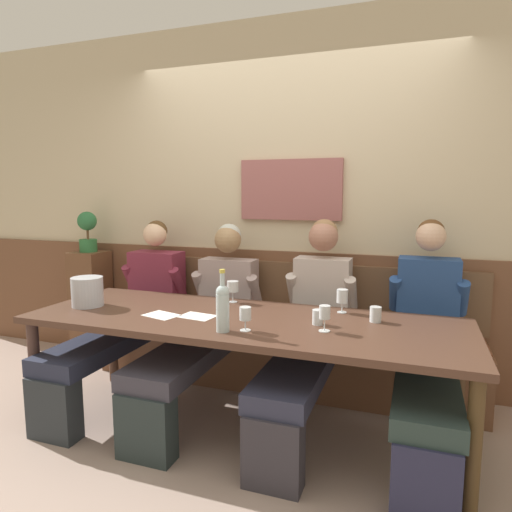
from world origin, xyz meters
name	(u,v)px	position (x,y,z in m)	size (l,w,h in m)	color
ground_plane	(238,440)	(0.00, 0.00, -0.01)	(6.80, 6.80, 0.02)	tan
room_wall_back	(289,203)	(0.00, 1.09, 1.40)	(6.80, 0.12, 2.80)	beige
wood_wainscot_panel	(286,314)	(0.00, 1.04, 0.51)	(6.80, 0.03, 1.02)	brown
wall_bench	(278,350)	(0.00, 0.83, 0.28)	(2.94, 0.42, 0.94)	brown
dining_table	(242,328)	(0.00, 0.09, 0.67)	(2.64, 0.91, 0.73)	#4B3023
person_right_seat	(130,311)	(-1.04, 0.42, 0.60)	(0.52, 1.36, 1.26)	#272D32
person_left_seat	(206,321)	(-0.40, 0.40, 0.59)	(0.54, 1.36, 1.24)	#242F30
person_center_right_seat	(310,325)	(0.34, 0.43, 0.62)	(0.50, 1.36, 1.29)	#2F2C34
person_center_left_seat	(427,337)	(1.05, 0.43, 0.62)	(0.49, 1.35, 1.31)	#242540
ice_bucket	(87,292)	(-1.07, 0.01, 0.83)	(0.20, 0.20, 0.19)	#B5B8C2
wine_bottle_clear_water	(222,306)	(0.00, -0.20, 0.87)	(0.07, 0.07, 0.34)	silver
wine_glass_left_end	(233,287)	(-0.21, 0.43, 0.83)	(0.08, 0.08, 0.15)	silver
wine_glass_near_bucket	(245,315)	(0.11, -0.15, 0.82)	(0.06, 0.06, 0.13)	silver
wine_glass_mid_left	(325,314)	(0.52, -0.02, 0.83)	(0.06, 0.06, 0.14)	silver
wine_glass_center_front	(342,297)	(0.55, 0.41, 0.83)	(0.07, 0.07, 0.15)	silver
water_tumbler_center	(376,314)	(0.76, 0.27, 0.78)	(0.07, 0.07, 0.09)	silver
water_tumbler_left	(318,317)	(0.46, 0.10, 0.78)	(0.06, 0.06, 0.09)	silver
tasting_sheet_left_guest	(197,316)	(-0.27, 0.02, 0.73)	(0.21, 0.15, 0.00)	white
tasting_sheet_right_guest	(162,315)	(-0.49, -0.03, 0.73)	(0.21, 0.15, 0.00)	white
corner_pedestal	(91,305)	(-1.77, 0.86, 0.48)	(0.28, 0.28, 0.96)	brown
potted_plant	(87,230)	(-1.77, 0.86, 1.16)	(0.17, 0.17, 0.36)	#2C6B38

